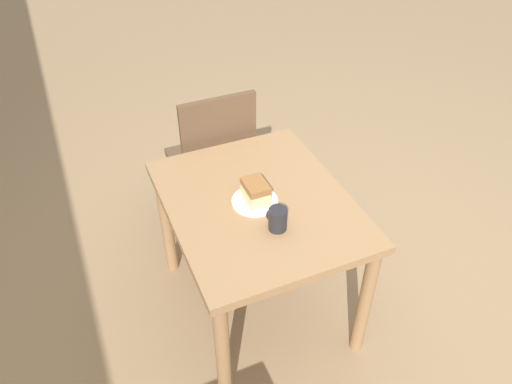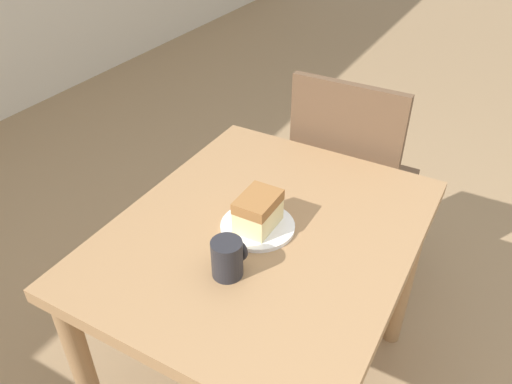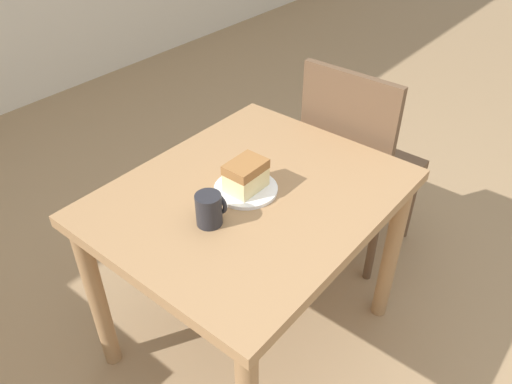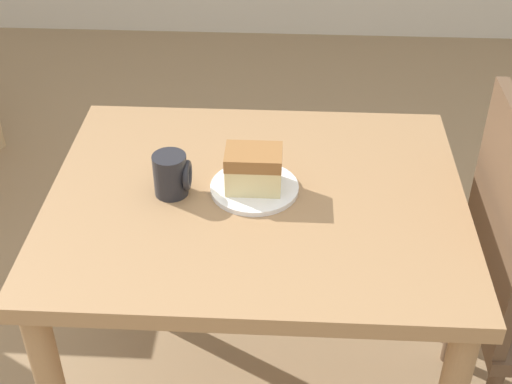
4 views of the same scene
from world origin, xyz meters
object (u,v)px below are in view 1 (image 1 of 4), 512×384
dining_table_near (258,219)px  coffee_mug (277,219)px  cake_slice (255,192)px  chair_near_window (214,159)px  plate (255,201)px

dining_table_near → coffee_mug: (-0.19, -0.00, 0.16)m
dining_table_near → cake_slice: bearing=115.7°
chair_near_window → cake_slice: chair_near_window is taller
dining_table_near → plate: size_ratio=4.67×
plate → coffee_mug: size_ratio=2.03×
dining_table_near → chair_near_window: size_ratio=1.02×
plate → cake_slice: size_ratio=1.60×
coffee_mug → chair_near_window: bearing=-1.1°
dining_table_near → cake_slice: (-0.01, 0.01, 0.17)m
dining_table_near → cake_slice: cake_slice is taller
chair_near_window → cake_slice: size_ratio=7.35×
chair_near_window → cake_slice: bearing=87.1°
cake_slice → coffee_mug: size_ratio=1.27×
plate → cake_slice: 0.05m
dining_table_near → coffee_mug: size_ratio=9.48×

